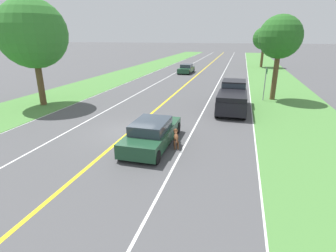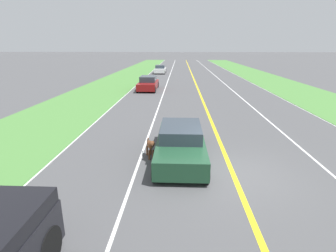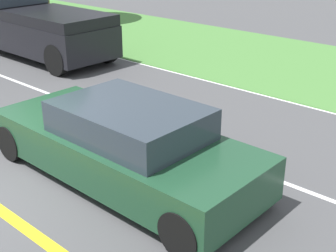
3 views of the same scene
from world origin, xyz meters
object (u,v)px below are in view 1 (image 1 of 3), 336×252
object	(u,v)px
pickup_truck	(233,96)
roadside_tree_left_near	(33,34)
roadside_tree_right_near	(280,37)
oncoming_car	(186,69)
ego_car	(152,133)
street_sign	(265,81)
roadside_tree_right_far	(264,39)
dog	(176,136)

from	to	relation	value
pickup_truck	roadside_tree_left_near	world-z (taller)	roadside_tree_left_near
pickup_truck	roadside_tree_right_near	world-z (taller)	roadside_tree_right_near
roadside_tree_right_near	oncoming_car	bearing A→B (deg)	125.44
oncoming_car	roadside_tree_right_near	xyz separation A→B (m)	(10.69, -15.02, 4.53)
ego_car	oncoming_car	xyz separation A→B (m)	(-3.79, 27.33, -0.02)
pickup_truck	street_sign	world-z (taller)	street_sign
roadside_tree_right_far	dog	bearing A→B (deg)	-99.34
dog	roadside_tree_right_far	xyz separation A→B (m)	(6.28, 38.15, 4.30)
ego_car	pickup_truck	size ratio (longest dim) A/B	0.84
oncoming_car	pickup_truck	bearing A→B (deg)	111.14
roadside_tree_right_near	roadside_tree_right_far	bearing A→B (deg)	88.69
street_sign	roadside_tree_right_near	bearing A→B (deg)	38.81
dog	roadside_tree_left_near	size ratio (longest dim) A/B	0.15
ego_car	roadside_tree_left_near	bearing A→B (deg)	153.56
roadside_tree_left_near	pickup_truck	bearing A→B (deg)	10.23
roadside_tree_right_near	street_sign	size ratio (longest dim) A/B	2.51
street_sign	ego_car	bearing A→B (deg)	-117.65
dog	pickup_truck	xyz separation A→B (m)	(2.41, 8.04, 0.46)
roadside_tree_right_near	roadside_tree_right_far	size ratio (longest dim) A/B	1.02
ego_car	roadside_tree_right_near	bearing A→B (deg)	60.72
dog	pickup_truck	distance (m)	8.41
dog	roadside_tree_left_near	bearing A→B (deg)	138.84
roadside_tree_right_near	roadside_tree_left_near	xyz separation A→B (m)	(-17.96, -6.80, 0.26)
pickup_truck	roadside_tree_right_near	xyz separation A→B (m)	(3.28, 4.15, 4.14)
roadside_tree_right_far	roadside_tree_left_near	distance (m)	37.65
roadside_tree_left_near	street_sign	size ratio (longest dim) A/B	2.88
roadside_tree_right_far	oncoming_car	bearing A→B (deg)	-135.92
ego_car	dog	world-z (taller)	ego_car
dog	roadside_tree_right_near	size ratio (longest dim) A/B	0.17
ego_car	street_sign	bearing A→B (deg)	62.35
oncoming_car	roadside_tree_left_near	distance (m)	23.50
oncoming_car	street_sign	size ratio (longest dim) A/B	1.62
roadside_tree_left_near	street_sign	bearing A→B (deg)	19.77
pickup_truck	roadside_tree_left_near	distance (m)	15.55
ego_car	pickup_truck	distance (m)	8.93
ego_car	roadside_tree_right_far	distance (m)	39.21
dog	oncoming_car	xyz separation A→B (m)	(-5.01, 27.22, 0.07)
roadside_tree_right_near	street_sign	bearing A→B (deg)	-141.19
oncoming_car	roadside_tree_left_near	bearing A→B (deg)	71.58
roadside_tree_right_near	roadside_tree_left_near	bearing A→B (deg)	-159.25
roadside_tree_right_far	ego_car	bearing A→B (deg)	-101.08
street_sign	pickup_truck	bearing A→B (deg)	-125.29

